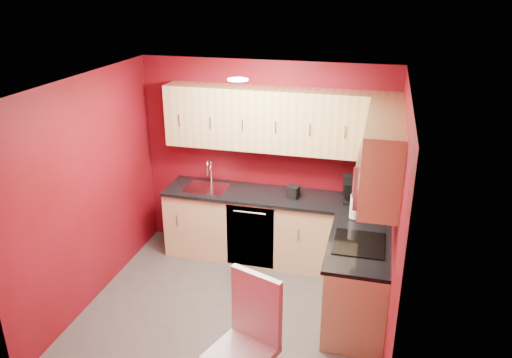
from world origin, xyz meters
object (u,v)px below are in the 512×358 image
at_px(paper_towel, 355,207).
at_px(coffee_maker, 352,189).
at_px(sink, 207,185).
at_px(dining_chair, 241,348).
at_px(microwave, 377,176).
at_px(napkin_holder, 293,192).

bearing_deg(paper_towel, coffee_maker, 99.79).
bearing_deg(sink, paper_towel, -12.67).
height_order(sink, dining_chair, sink).
distance_m(paper_towel, dining_chair, 2.16).
bearing_deg(coffee_maker, dining_chair, -114.11).
bearing_deg(microwave, dining_chair, -124.18).
height_order(coffee_maker, paper_towel, coffee_maker).
height_order(napkin_holder, paper_towel, paper_towel).
height_order(microwave, napkin_holder, microwave).
height_order(coffee_maker, dining_chair, coffee_maker).
xyz_separation_m(microwave, dining_chair, (-0.95, -1.40, -1.07)).
bearing_deg(microwave, paper_towel, 109.23).
distance_m(microwave, dining_chair, 2.00).
height_order(napkin_holder, dining_chair, dining_chair).
bearing_deg(dining_chair, coffee_maker, 95.02).
relative_size(microwave, dining_chair, 0.64).
height_order(paper_towel, dining_chair, paper_towel).
relative_size(napkin_holder, paper_towel, 0.53).
bearing_deg(coffee_maker, napkin_holder, 175.95).
distance_m(sink, coffee_maker, 1.82).
bearing_deg(paper_towel, napkin_holder, 153.33).
height_order(sink, paper_towel, sink).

